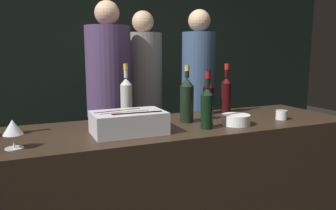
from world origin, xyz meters
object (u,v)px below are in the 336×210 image
(wine_glass, at_px, (13,128))
(rose_wine_bottle, at_px, (126,97))
(ice_bin_with_bottles, at_px, (128,121))
(candle_votive, at_px, (281,115))
(red_wine_bottle_tall, at_px, (226,93))
(person_blond_tee, at_px, (144,93))
(bowl_white, at_px, (236,119))
(person_grey_polo, at_px, (109,96))
(person_in_hoodie, at_px, (198,93))
(red_wine_bottle_black_foil, at_px, (208,96))
(red_wine_bottle_burgundy, at_px, (207,106))
(champagne_bottle, at_px, (187,99))

(wine_glass, xyz_separation_m, rose_wine_bottle, (0.67, 0.44, 0.05))
(rose_wine_bottle, bearing_deg, ice_bin_with_bottles, -104.70)
(candle_votive, bearing_deg, red_wine_bottle_tall, 120.16)
(red_wine_bottle_tall, bearing_deg, person_blond_tee, 105.17)
(bowl_white, distance_m, person_grey_polo, 1.27)
(person_in_hoodie, bearing_deg, ice_bin_with_bottles, -49.43)
(rose_wine_bottle, bearing_deg, person_grey_polo, 85.67)
(candle_votive, bearing_deg, wine_glass, -178.96)
(wine_glass, xyz_separation_m, red_wine_bottle_black_foil, (1.28, 0.40, 0.03))
(red_wine_bottle_burgundy, bearing_deg, person_grey_polo, 104.73)
(wine_glass, height_order, red_wine_bottle_burgundy, red_wine_bottle_burgundy)
(red_wine_bottle_tall, xyz_separation_m, red_wine_bottle_black_foil, (-0.14, 0.02, -0.02))
(ice_bin_with_bottles, xyz_separation_m, red_wine_bottle_burgundy, (0.46, -0.07, 0.07))
(wine_glass, bearing_deg, red_wine_bottle_tall, 15.22)
(candle_votive, bearing_deg, bowl_white, -177.83)
(wine_glass, relative_size, red_wine_bottle_black_foil, 0.43)
(red_wine_bottle_burgundy, xyz_separation_m, person_blond_tee, (0.10, 1.43, -0.09))
(champagne_bottle, bearing_deg, person_blond_tee, 83.90)
(red_wine_bottle_tall, relative_size, red_wine_bottle_black_foil, 1.14)
(candle_votive, relative_size, red_wine_bottle_tall, 0.21)
(ice_bin_with_bottles, distance_m, champagne_bottle, 0.46)
(ice_bin_with_bottles, height_order, champagne_bottle, champagne_bottle)
(ice_bin_with_bottles, relative_size, bowl_white, 2.27)
(candle_votive, distance_m, red_wine_bottle_tall, 0.43)
(bowl_white, relative_size, person_blond_tee, 0.10)
(candle_votive, height_order, person_blond_tee, person_blond_tee)
(person_in_hoodie, bearing_deg, rose_wine_bottle, -58.49)
(ice_bin_with_bottles, bearing_deg, red_wine_bottle_tall, 20.46)
(person_blond_tee, bearing_deg, bowl_white, 90.83)
(red_wine_bottle_burgundy, distance_m, rose_wine_bottle, 0.57)
(red_wine_bottle_burgundy, bearing_deg, person_blond_tee, 85.98)
(candle_votive, xyz_separation_m, champagne_bottle, (-0.62, 0.18, 0.12))
(red_wine_bottle_burgundy, distance_m, person_blond_tee, 1.43)
(red_wine_bottle_burgundy, xyz_separation_m, red_wine_bottle_black_foil, (0.24, 0.40, -0.01))
(person_blond_tee, height_order, person_grey_polo, person_grey_polo)
(red_wine_bottle_tall, bearing_deg, champagne_bottle, -156.57)
(bowl_white, height_order, champagne_bottle, champagne_bottle)
(wine_glass, distance_m, red_wine_bottle_black_foil, 1.34)
(red_wine_bottle_black_foil, relative_size, rose_wine_bottle, 0.86)
(champagne_bottle, bearing_deg, rose_wine_bottle, 145.28)
(red_wine_bottle_tall, xyz_separation_m, person_blond_tee, (-0.28, 1.04, -0.11))
(ice_bin_with_bottles, bearing_deg, red_wine_bottle_black_foil, 25.31)
(candle_votive, bearing_deg, red_wine_bottle_black_foil, 132.83)
(red_wine_bottle_tall, relative_size, person_blond_tee, 0.20)
(candle_votive, height_order, person_grey_polo, person_grey_polo)
(red_wine_bottle_black_foil, height_order, rose_wine_bottle, rose_wine_bottle)
(bowl_white, distance_m, person_blond_tee, 1.42)
(bowl_white, bearing_deg, person_grey_polo, 114.38)
(candle_votive, bearing_deg, person_in_hoodie, 91.53)
(wine_glass, distance_m, person_blond_tee, 1.83)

